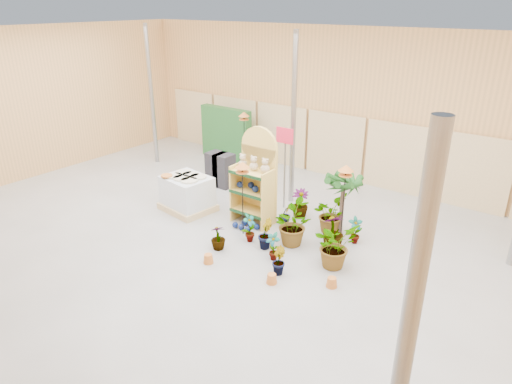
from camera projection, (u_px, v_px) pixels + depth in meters
room at (229, 146)px, 9.92m from camera, size 15.20×12.10×4.70m
display_shelf at (257, 179)px, 11.13m from camera, size 1.02×0.66×2.41m
teddy_bears at (255, 165)px, 10.87m from camera, size 0.88×0.22×0.37m
gazing_balls_shelf at (253, 187)px, 11.09m from camera, size 0.88×0.30×0.17m
gazing_balls_floor at (246, 226)px, 11.08m from camera, size 0.63×0.39×0.15m
pallet_stack at (187, 193)px, 11.95m from camera, size 1.42×1.23×0.96m
charcoal_planters at (220, 170)px, 13.54m from camera, size 0.80×0.50×1.00m
trellis_stock at (226, 134)px, 15.69m from camera, size 2.00×0.30×1.80m
offer_sign at (285, 152)px, 11.63m from camera, size 0.50×0.08×2.20m
bird_table_front at (242, 167)px, 10.21m from camera, size 0.34×0.34×1.81m
bird_table_right at (346, 171)px, 9.85m from camera, size 0.34×0.34×1.87m
bird_table_back at (244, 116)px, 14.05m from camera, size 0.34×0.34×1.98m
palm at (344, 182)px, 10.31m from camera, size 0.70×0.70×1.59m
potted_plant_0 at (250, 228)px, 10.39m from camera, size 0.26×0.37×0.69m
potted_plant_1 at (265, 234)px, 10.13m from camera, size 0.44×0.48×0.69m
potted_plant_2 at (291, 224)px, 10.24m from camera, size 1.20×1.19×1.01m
potted_plant_3 at (333, 232)px, 10.05m from camera, size 0.66×0.66×0.85m
potted_plant_4 at (355, 230)px, 10.33m from camera, size 0.41×0.40×0.65m
potted_plant_5 at (286, 214)px, 11.14m from camera, size 0.38×0.42×0.63m
potted_plant_6 at (330, 214)px, 10.82m from camera, size 0.94×1.01×0.92m
potted_plant_7 at (218, 237)px, 10.10m from camera, size 0.46×0.46×0.58m
potted_plant_8 at (273, 247)px, 9.66m from camera, size 0.35×0.25×0.63m
potted_plant_9 at (278, 261)px, 9.18m from camera, size 0.41×0.41×0.59m
potted_plant_10 at (335, 245)px, 9.37m from camera, size 1.01×1.08×0.99m
potted_plant_11 at (300, 203)px, 11.58m from camera, size 0.55×0.55×0.75m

